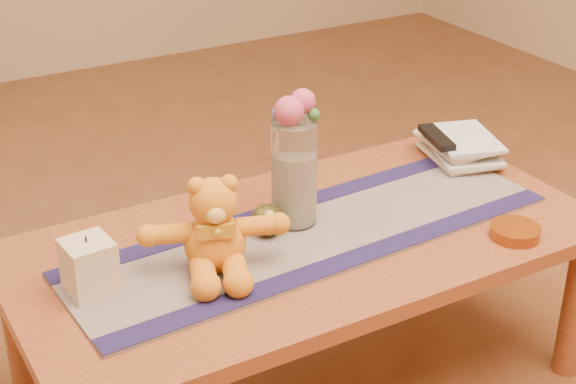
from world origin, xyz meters
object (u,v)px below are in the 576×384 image
pillar_candle (89,266)px  amber_dish (515,232)px  bronze_ball (267,220)px  book_bottom (433,160)px  glass_vase (294,173)px  teddy_bear (214,225)px  tv_remote (436,137)px

pillar_candle → amber_dish: (0.95, -0.27, -0.05)m
pillar_candle → amber_dish: 0.99m
pillar_candle → bronze_ball: pillar_candle is taller
amber_dish → bronze_ball: bearing=150.3°
pillar_candle → bronze_ball: bearing=2.8°
bronze_ball → book_bottom: bearing=12.3°
glass_vase → book_bottom: size_ratio=1.17×
bronze_ball → book_bottom: size_ratio=0.35×
teddy_bear → tv_remote: size_ratio=1.94×
teddy_bear → tv_remote: bearing=32.9°
book_bottom → tv_remote: bearing=-93.0°
pillar_candle → glass_vase: 0.53m
teddy_bear → book_bottom: (0.77, 0.20, -0.10)m
bronze_ball → book_bottom: bronze_ball is taller
teddy_bear → pillar_candle: teddy_bear is taller
pillar_candle → book_bottom: pillar_candle is taller
pillar_candle → tv_remote: bearing=7.8°
teddy_bear → book_bottom: size_ratio=1.39×
book_bottom → teddy_bear: bearing=-153.4°
glass_vase → amber_dish: (0.42, -0.32, -0.12)m
pillar_candle → teddy_bear: bearing=-9.5°
teddy_bear → tv_remote: 0.79m
glass_vase → tv_remote: (0.51, 0.10, -0.05)m
tv_remote → bronze_ball: bearing=-153.4°
glass_vase → tv_remote: 0.52m
book_bottom → amber_dish: 0.43m
glass_vase → bronze_ball: glass_vase is taller
glass_vase → book_bottom: bearing=11.7°
bronze_ball → tv_remote: tv_remote is taller
teddy_bear → glass_vase: bearing=38.9°
glass_vase → tv_remote: glass_vase is taller
tv_remote → amber_dish: tv_remote is taller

